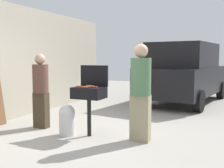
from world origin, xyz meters
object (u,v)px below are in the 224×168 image
hot_dog_7 (88,87)px  parked_minivan (184,73)px  hot_dog_3 (79,86)px  hot_dog_4 (85,87)px  bbq_grill (89,95)px  hot_dog_0 (95,87)px  person_left (41,88)px  hot_dog_6 (91,86)px  person_right (141,89)px  hot_dog_1 (87,87)px  hot_dog_5 (89,86)px  hot_dog_8 (86,87)px  hot_dog_2 (92,86)px  propane_tank (67,119)px

hot_dog_7 → parked_minivan: parked_minivan is taller
hot_dog_3 → hot_dog_4: bearing=-29.0°
bbq_grill → hot_dog_0: hot_dog_0 is taller
hot_dog_0 → person_left: person_left is taller
hot_dog_6 → person_right: (1.02, 0.00, -0.01)m
hot_dog_4 → person_right: size_ratio=0.07×
bbq_grill → hot_dog_0: size_ratio=7.47×
hot_dog_1 → hot_dog_5: same height
person_left → hot_dog_8: bearing=-21.2°
hot_dog_1 → person_left: 1.33m
hot_dog_3 → person_left: person_left is taller
hot_dog_3 → hot_dog_7: same height
hot_dog_5 → hot_dog_6: bearing=-34.0°
bbq_grill → person_right: bearing=5.2°
hot_dog_1 → hot_dog_8: (-0.05, 0.04, 0.00)m
hot_dog_5 → person_left: bearing=-179.9°
hot_dog_2 → propane_tank: bearing=-161.6°
hot_dog_4 → hot_dog_1: bearing=59.5°
hot_dog_5 → hot_dog_6: (0.07, -0.05, 0.00)m
hot_dog_0 → hot_dog_1: size_ratio=1.00×
hot_dog_3 → person_left: size_ratio=0.08×
hot_dog_6 → hot_dog_7: 0.10m
propane_tank → person_left: (-0.85, 0.27, 0.56)m
hot_dog_2 → parked_minivan: (0.94, 4.91, 0.04)m
hot_dog_6 → person_left: bearing=178.0°
hot_dog_6 → propane_tank: hot_dog_6 is taller
parked_minivan → hot_dog_8: bearing=86.7°
hot_dog_3 → person_right: person_right is taller
hot_dog_0 → hot_dog_6: same height
hot_dog_2 → parked_minivan: parked_minivan is taller
hot_dog_2 → propane_tank: 0.83m
hot_dog_2 → propane_tank: (-0.48, -0.16, -0.66)m
hot_dog_1 → hot_dog_7: same height
hot_dog_4 → hot_dog_5: (-0.06, 0.30, 0.00)m
hot_dog_1 → hot_dog_6: bearing=96.6°
hot_dog_0 → hot_dog_2: same height
hot_dog_1 → hot_dog_7: 0.10m
hot_dog_3 → person_left: 1.12m
hot_dog_5 → hot_dog_6: size_ratio=1.00×
parked_minivan → hot_dog_0: bearing=88.3°
propane_tank → hot_dog_2: bearing=18.4°
hot_dog_4 → person_right: bearing=13.8°
hot_dog_2 → hot_dog_8: 0.12m
hot_dog_4 → hot_dog_6: size_ratio=1.00×
hot_dog_2 → hot_dog_7: (-0.05, -0.04, 0.00)m
hot_dog_6 → person_right: 1.02m
bbq_grill → hot_dog_1: 0.19m
hot_dog_2 → hot_dog_5: 0.16m
hot_dog_8 → parked_minivan: size_ratio=0.03×
hot_dog_0 → bbq_grill: bearing=179.2°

